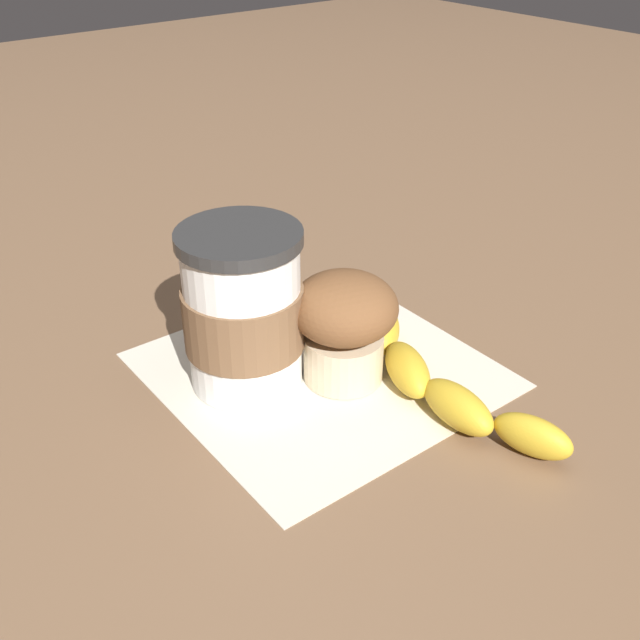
% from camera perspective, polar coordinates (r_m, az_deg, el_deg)
% --- Properties ---
extents(ground_plane, '(3.00, 3.00, 0.00)m').
position_cam_1_polar(ground_plane, '(0.62, 0.00, -3.85)').
color(ground_plane, brown).
extents(paper_napkin, '(0.25, 0.25, 0.00)m').
position_cam_1_polar(paper_napkin, '(0.62, 0.00, -3.79)').
color(paper_napkin, beige).
rests_on(paper_napkin, ground_plane).
extents(coffee_cup, '(0.10, 0.10, 0.13)m').
position_cam_1_polar(coffee_cup, '(0.58, -5.87, 0.69)').
color(coffee_cup, white).
rests_on(coffee_cup, paper_napkin).
extents(muffin, '(0.08, 0.08, 0.09)m').
position_cam_1_polar(muffin, '(0.59, 1.84, -0.18)').
color(muffin, beige).
rests_on(muffin, paper_napkin).
extents(banana, '(0.08, 0.23, 0.03)m').
position_cam_1_polar(banana, '(0.59, 9.12, -4.81)').
color(banana, gold).
rests_on(banana, paper_napkin).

